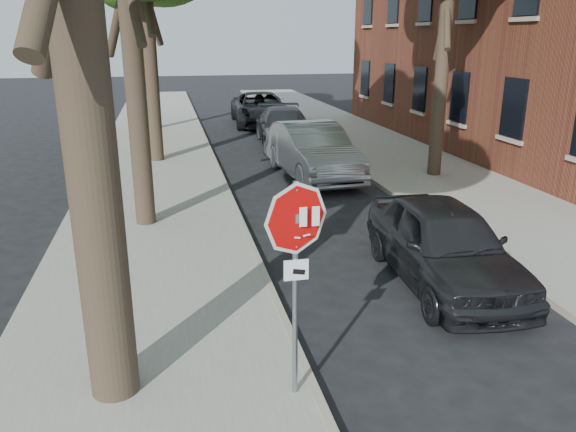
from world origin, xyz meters
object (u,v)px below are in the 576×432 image
Objects in this scene: car_a at (444,244)px; car_b at (312,151)px; stop_sign at (296,250)px; car_c at (285,127)px; car_d at (261,109)px.

car_a is 8.13m from car_b.
car_c is at bearing 78.55° from stop_sign.
car_d is (-0.02, 19.19, 0.05)m from car_a.
car_c is (0.00, 13.50, 0.00)m from car_a.
car_b is 0.99× the size of car_c.
stop_sign is at bearing -95.63° from car_d.
car_b is (-0.27, 8.13, 0.09)m from car_a.
stop_sign is 0.51× the size of car_c.
stop_sign is 16.66m from car_c.
car_a is 13.50m from car_c.
car_a is (3.30, 2.79, -1.21)m from stop_sign.
car_b is 0.89× the size of car_d.
car_d is at bearing 81.52° from stop_sign.
car_b is at bearing -88.42° from car_d.
car_a is at bearing -87.08° from car_d.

